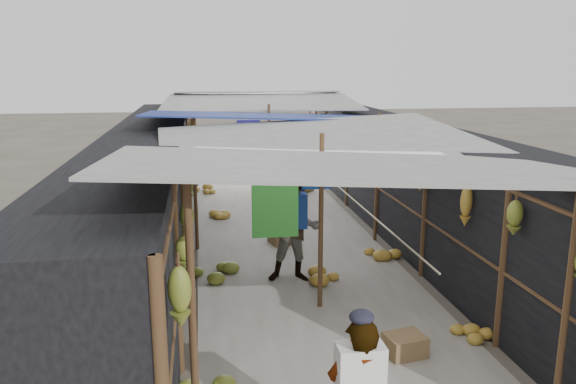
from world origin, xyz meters
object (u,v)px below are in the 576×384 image
crate_near (284,236)px  shopper_blue (294,230)px  black_basin (293,191)px  vendor_seated (298,183)px

crate_near → shopper_blue: shopper_blue is taller
black_basin → vendor_seated: vendor_seated is taller
crate_near → black_basin: size_ratio=0.87×
black_basin → vendor_seated: size_ratio=0.82×
black_basin → vendor_seated: bearing=-81.2°
vendor_seated → shopper_blue: bearing=-31.9°
black_basin → shopper_blue: 6.54m
crate_near → vendor_seated: size_ratio=0.71×
shopper_blue → vendor_seated: bearing=88.9°
crate_near → shopper_blue: (-0.13, -2.00, 0.72)m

